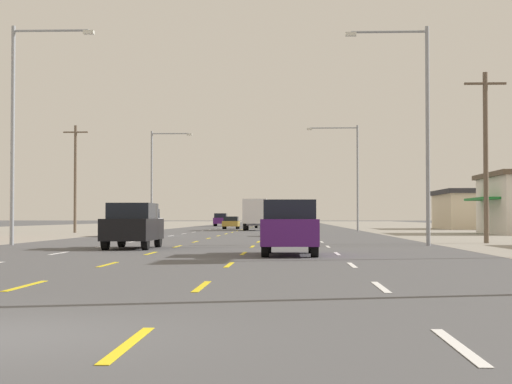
# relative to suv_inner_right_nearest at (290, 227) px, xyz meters

# --- Properties ---
(ground_plane) EXTENTS (572.00, 572.00, 0.00)m
(ground_plane) POSITION_rel_suv_inner_right_nearest_xyz_m (-3.49, 45.11, -1.03)
(ground_plane) COLOR #4C4C4F
(lane_markings) EXTENTS (10.64, 227.60, 0.01)m
(lane_markings) POSITION_rel_suv_inner_right_nearest_xyz_m (-3.49, 83.61, -1.02)
(lane_markings) COLOR white
(lane_markings) RESTS_ON ground
(signal_span_wire) EXTENTS (26.29, 0.52, 9.35)m
(signal_span_wire) POSITION_rel_suv_inner_right_nearest_xyz_m (-3.24, -13.86, 4.26)
(signal_span_wire) COLOR brown
(signal_span_wire) RESTS_ON ground
(suv_inner_right_nearest) EXTENTS (1.98, 4.90, 1.98)m
(suv_inner_right_nearest) POSITION_rel_suv_inner_right_nearest_xyz_m (0.00, 0.00, 0.00)
(suv_inner_right_nearest) COLOR #4C196B
(suv_inner_right_nearest) RESTS_ON ground
(suv_inner_left_near) EXTENTS (1.98, 4.90, 1.98)m
(suv_inner_left_near) POSITION_rel_suv_inner_right_nearest_xyz_m (-6.85, 6.07, 0.00)
(suv_inner_left_near) COLOR black
(suv_inner_left_near) RESTS_ON ground
(suv_far_left_mid) EXTENTS (1.98, 4.90, 1.98)m
(suv_far_left_mid) POSITION_rel_suv_inner_right_nearest_xyz_m (-10.49, 29.92, 0.00)
(suv_far_left_mid) COLOR silver
(suv_far_left_mid) RESTS_ON ground
(sedan_inner_right_midfar) EXTENTS (1.80, 4.50, 1.46)m
(sedan_inner_right_midfar) POSITION_rel_suv_inner_right_nearest_xyz_m (0.22, 30.44, -0.27)
(sedan_inner_right_midfar) COLOR #4C196B
(sedan_inner_right_midfar) RESTS_ON ground
(box_truck_center_turn_far) EXTENTS (2.40, 7.20, 3.23)m
(box_truck_center_turn_far) POSITION_rel_suv_inner_right_nearest_xyz_m (-3.53, 57.02, 0.81)
(box_truck_center_turn_far) COLOR silver
(box_truck_center_turn_far) RESTS_ON ground
(sedan_inner_left_farther) EXTENTS (1.80, 4.50, 1.46)m
(sedan_inner_left_farther) POSITION_rel_suv_inner_right_nearest_xyz_m (-6.80, 67.10, -0.27)
(sedan_inner_left_farther) COLOR #B28C33
(sedan_inner_left_farther) RESTS_ON ground
(sedan_center_turn_farthest) EXTENTS (1.80, 4.50, 1.46)m
(sedan_center_turn_farthest) POSITION_rel_suv_inner_right_nearest_xyz_m (-3.52, 77.42, -0.27)
(sedan_center_turn_farthest) COLOR #235B2D
(sedan_center_turn_farthest) RESTS_ON ground
(suv_inner_right_distant_a) EXTENTS (1.98, 4.90, 1.98)m
(suv_inner_right_distant_a) POSITION_rel_suv_inner_right_nearest_xyz_m (0.21, 94.21, 0.00)
(suv_inner_right_distant_a) COLOR #235B2D
(suv_inner_right_distant_a) RESTS_ON ground
(suv_center_turn_distant_b) EXTENTS (1.98, 4.90, 1.98)m
(suv_center_turn_distant_b) POSITION_rel_suv_inner_right_nearest_xyz_m (-3.36, 97.77, 0.00)
(suv_center_turn_distant_b) COLOR silver
(suv_center_turn_distant_b) RESTS_ON ground
(suv_far_left_distant_c) EXTENTS (1.98, 4.90, 1.98)m
(suv_far_left_distant_c) POSITION_rel_suv_inner_right_nearest_xyz_m (-10.59, 98.72, 0.00)
(suv_far_left_distant_c) COLOR #4C196B
(suv_far_left_distant_c) RESTS_ON ground
(storefront_right_row_2) EXTENTS (13.87, 13.36, 4.57)m
(storefront_right_row_2) POSITION_rel_suv_inner_right_nearest_xyz_m (24.40, 69.05, 1.28)
(storefront_right_row_2) COLOR beige
(storefront_right_row_2) RESTS_ON ground
(streetlight_left_row_0) EXTENTS (4.11, 0.26, 10.82)m
(streetlight_left_row_0) POSITION_rel_suv_inner_right_nearest_xyz_m (-13.26, 10.34, 5.17)
(streetlight_left_row_0) COLOR gray
(streetlight_left_row_0) RESTS_ON ground
(streetlight_right_row_0) EXTENTS (4.04, 0.26, 10.62)m
(streetlight_right_row_0) POSITION_rel_suv_inner_right_nearest_xyz_m (6.29, 10.34, 5.06)
(streetlight_right_row_0) COLOR gray
(streetlight_right_row_0) RESTS_ON ground
(streetlight_left_row_1) EXTENTS (4.10, 0.26, 9.90)m
(streetlight_left_row_1) POSITION_rel_suv_inner_right_nearest_xyz_m (-13.23, 52.07, 4.69)
(streetlight_left_row_1) COLOR gray
(streetlight_left_row_1) RESTS_ON ground
(streetlight_right_row_1) EXTENTS (5.05, 0.26, 10.40)m
(streetlight_right_row_1) POSITION_rel_suv_inner_right_nearest_xyz_m (6.13, 52.07, 5.06)
(streetlight_right_row_1) COLOR gray
(streetlight_right_row_1) RESTS_ON ground
(utility_pole_right_row_0) EXTENTS (2.20, 0.26, 9.03)m
(utility_pole_right_row_0) POSITION_rel_suv_inner_right_nearest_xyz_m (10.33, 14.21, 3.68)
(utility_pole_right_row_0) COLOR brown
(utility_pole_right_row_0) RESTS_ON ground
(utility_pole_left_row_1) EXTENTS (2.20, 0.26, 9.50)m
(utility_pole_left_row_1) POSITION_rel_suv_inner_right_nearest_xyz_m (-18.94, 43.06, 3.92)
(utility_pole_left_row_1) COLOR brown
(utility_pole_left_row_1) RESTS_ON ground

